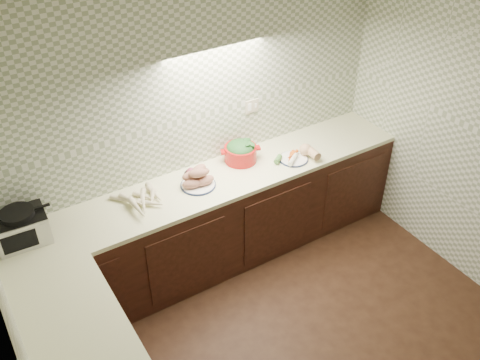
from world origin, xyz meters
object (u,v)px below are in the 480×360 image
toaster_oven (21,227)px  parsnip_pile (146,198)px  onion_bowl (192,174)px  sweet_potato_plate (197,178)px  veg_plate (299,154)px  dutch_oven (241,151)px

toaster_oven → parsnip_pile: toaster_oven is taller
parsnip_pile → onion_bowl: 0.47m
sweet_potato_plate → veg_plate: (0.96, -0.12, -0.03)m
toaster_oven → onion_bowl: bearing=4.5°
parsnip_pile → veg_plate: 1.43m
toaster_oven → dutch_oven: (1.90, 0.05, -0.03)m
toaster_oven → sweet_potato_plate: (1.40, -0.07, -0.05)m
sweet_potato_plate → veg_plate: bearing=-7.0°
toaster_oven → parsnip_pile: size_ratio=0.81×
toaster_oven → dutch_oven: toaster_oven is taller
onion_bowl → dutch_oven: bearing=1.3°
parsnip_pile → veg_plate: veg_plate is taller
parsnip_pile → dutch_oven: bearing=6.3°
parsnip_pile → toaster_oven: bearing=176.6°
sweet_potato_plate → veg_plate: 0.97m
sweet_potato_plate → dutch_oven: 0.51m
veg_plate → parsnip_pile: bearing=174.6°
toaster_oven → parsnip_pile: bearing=-0.4°
toaster_oven → sweet_potato_plate: toaster_oven is taller
toaster_oven → sweet_potato_plate: bearing=-0.0°
toaster_oven → onion_bowl: toaster_oven is taller
sweet_potato_plate → dutch_oven: size_ratio=0.81×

